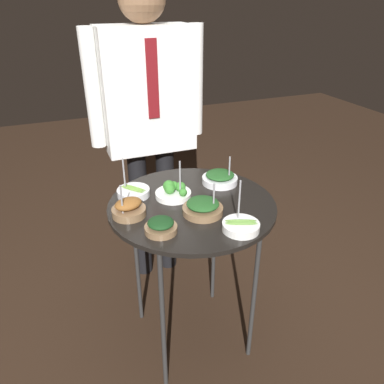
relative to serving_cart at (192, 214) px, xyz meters
The scene contains 10 objects.
ground_plane 0.71m from the serving_cart, ahead, with size 8.00×8.00×0.00m, color black.
serving_cart is the anchor object (origin of this frame).
bowl_broccoli_far_rim 0.12m from the serving_cart, 124.82° to the left, with size 0.15×0.15×0.17m.
bowl_spinach_front_center 0.12m from the serving_cart, 84.56° to the right, with size 0.16×0.16×0.14m.
bowl_spinach_back_right 0.25m from the serving_cart, 139.67° to the right, with size 0.12×0.12×0.05m.
bowl_spinach_center 0.23m from the serving_cart, 33.56° to the left, with size 0.16×0.16×0.14m.
bowl_roast_mid_right 0.27m from the serving_cart, behind, with size 0.13×0.13×0.15m.
bowl_asparagus_front_left 0.27m from the serving_cart, 144.00° to the left, with size 0.14×0.14×0.16m.
bowl_asparagus_back_left 0.27m from the serving_cart, 70.01° to the right, with size 0.14×0.14×0.18m.
waiter_figure 0.66m from the serving_cart, 90.97° to the left, with size 0.59×0.22×1.61m.
Camera 1 is at (-0.49, -1.24, 1.52)m, focal length 35.00 mm.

